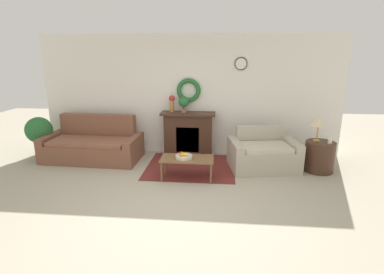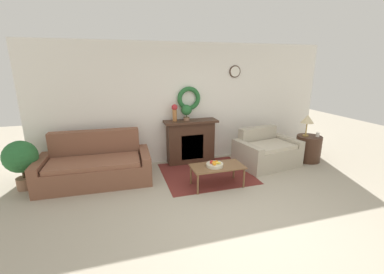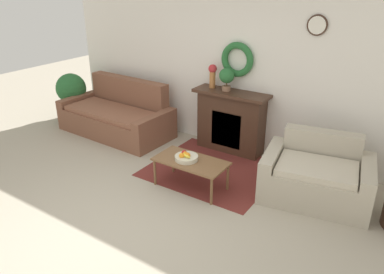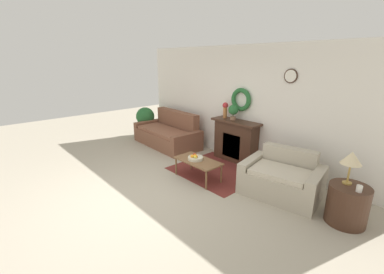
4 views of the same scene
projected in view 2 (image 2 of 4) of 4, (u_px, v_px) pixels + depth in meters
name	position (u px, v px, depth m)	size (l,w,h in m)	color
ground_plane	(242.00, 224.00, 3.70)	(16.00, 16.00, 0.00)	#ADA38E
floor_rug	(206.00, 173.00, 5.43)	(1.80, 1.61, 0.01)	maroon
wall_back	(188.00, 104.00, 5.92)	(6.80, 0.17, 2.70)	white
fireplace	(190.00, 141.00, 5.96)	(1.22, 0.41, 1.01)	#42281C
couch_left	(96.00, 166.00, 5.01)	(2.10, 1.06, 0.95)	brown
loveseat_right	(266.00, 152.00, 5.85)	(1.46, 1.12, 0.81)	#B2A893
coffee_table	(217.00, 168.00, 4.78)	(0.98, 0.51, 0.41)	brown
fruit_bowl	(215.00, 164.00, 4.73)	(0.31, 0.31, 0.12)	beige
side_table_by_loveseat	(308.00, 148.00, 6.09)	(0.57, 0.57, 0.60)	#42281C
table_lamp	(308.00, 119.00, 5.94)	(0.29, 0.29, 0.50)	#B28E42
mug	(318.00, 135.00, 5.94)	(0.08, 0.08, 0.10)	silver
vase_on_mantel_left	(175.00, 111.00, 5.66)	(0.14, 0.14, 0.38)	#AD6B38
potted_plant_on_mantel	(186.00, 111.00, 5.72)	(0.24, 0.24, 0.36)	#8E664C
potted_plant_floor_by_couch	(21.00, 159.00, 4.62)	(0.58, 0.58, 0.92)	#8E664C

